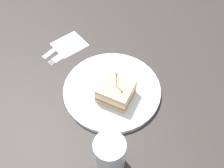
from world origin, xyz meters
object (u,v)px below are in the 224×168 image
object	(u,v)px
drink_glass	(110,156)
knife	(57,47)
plate	(112,90)
sandwich_half_center	(116,91)
napkin	(69,44)
fork	(63,54)

from	to	relation	value
drink_glass	knife	bearing A→B (deg)	-144.47
plate	knife	world-z (taller)	plate
plate	sandwich_half_center	bearing A→B (deg)	32.79
plate	napkin	xyz separation A→B (cm)	(-14.73, -16.28, -0.54)
sandwich_half_center	drink_glass	size ratio (longest dim) A/B	0.97
plate	sandwich_half_center	distance (cm)	4.06
sandwich_half_center	fork	xyz separation A→B (cm)	(-12.49, -18.30, -3.41)
napkin	knife	distance (cm)	3.81
fork	napkin	bearing A→B (deg)	173.56
sandwich_half_center	fork	distance (cm)	22.42
drink_glass	plate	bearing A→B (deg)	-169.94
plate	napkin	distance (cm)	21.96
plate	sandwich_half_center	world-z (taller)	sandwich_half_center
plate	fork	xyz separation A→B (cm)	(-10.16, -16.80, -0.44)
drink_glass	fork	size ratio (longest dim) A/B	0.85
fork	knife	world-z (taller)	same
napkin	fork	size ratio (longest dim) A/B	0.76
plate	napkin	size ratio (longest dim) A/B	2.81
plate	drink_glass	xyz separation A→B (cm)	(19.44, 3.45, 4.09)
napkin	sandwich_half_center	bearing A→B (deg)	46.20
plate	fork	bearing A→B (deg)	-121.17
knife	drink_glass	bearing A→B (deg)	35.53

